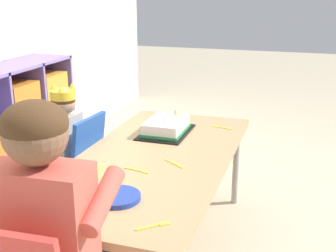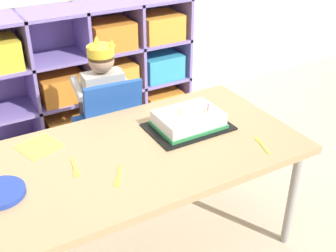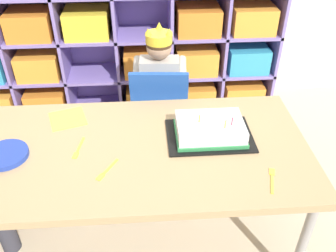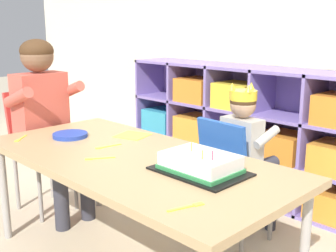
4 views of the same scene
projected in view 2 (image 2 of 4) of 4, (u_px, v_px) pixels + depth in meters
storage_cubby_shelf at (39, 89)px, 2.71m from camera, size 2.17×0.32×0.87m
activity_table at (121, 163)px, 1.78m from camera, size 1.53×0.72×0.56m
classroom_chair_blue at (110, 123)px, 2.31m from camera, size 0.35×0.34×0.67m
child_with_crown at (102, 94)px, 2.33m from camera, size 0.31×0.31×0.85m
birthday_cake_on_tray at (188, 121)px, 1.94m from camera, size 0.37×0.25×0.11m
paper_plate_stack at (0, 193)px, 1.53m from camera, size 0.18×0.18×0.02m
paper_napkin_square at (39, 146)px, 1.81m from camera, size 0.19×0.19×0.00m
fork_at_table_front_edge at (75, 168)px, 1.68m from camera, size 0.04×0.14×0.00m
fork_scattered_mid_table at (262, 144)px, 1.83m from camera, size 0.05×0.13×0.00m
fork_near_cake_tray at (118, 177)px, 1.62m from camera, size 0.08×0.12×0.00m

